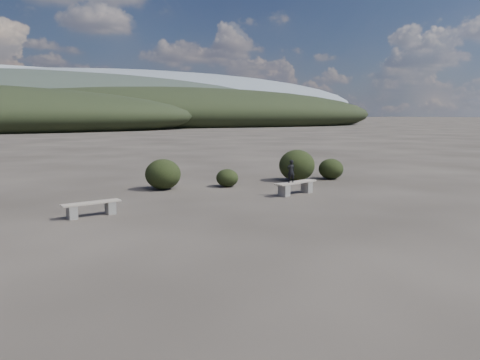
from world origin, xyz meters
TOP-DOWN VIEW (x-y plane):
  - ground at (0.00, 0.00)m, footprint 1200.00×1200.00m
  - bench_left at (-4.49, 5.51)m, footprint 1.76×0.68m
  - bench_right at (3.04, 6.11)m, footprint 1.99×0.94m
  - seated_person at (2.77, 6.03)m, footprint 0.32×0.23m
  - shrub_b at (-1.08, 9.52)m, footprint 1.43×1.43m
  - shrub_c at (1.53, 9.00)m, footprint 0.93×0.93m
  - shrub_d at (5.11, 9.23)m, footprint 1.62×1.62m
  - shrub_e at (6.87, 9.01)m, footprint 1.15×1.15m
  - mountain_ridges at (-7.48, 339.06)m, footprint 500.00×400.00m

SIDE VIEW (x-z plane):
  - ground at x=0.00m, z-range 0.00..0.00m
  - bench_left at x=-4.49m, z-range 0.05..0.48m
  - bench_right at x=3.04m, z-range 0.05..0.54m
  - shrub_c at x=1.53m, z-range 0.00..0.74m
  - shrub_e at x=6.87m, z-range 0.00..0.96m
  - shrub_b at x=-1.08m, z-range 0.00..1.23m
  - shrub_d at x=5.11m, z-range 0.00..1.42m
  - seated_person at x=2.77m, z-range 0.49..1.33m
  - mountain_ridges at x=-7.48m, z-range -17.16..38.84m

